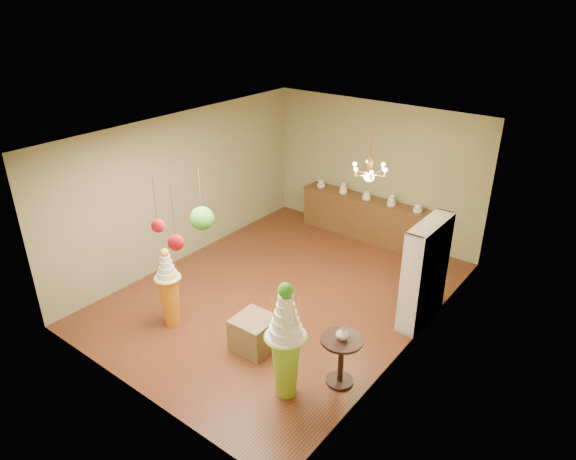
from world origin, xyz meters
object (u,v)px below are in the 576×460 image
Objects in this scene: round_table at (341,354)px; sideboard at (365,217)px; pedestal_orange at (170,294)px; pedestal_green at (286,350)px.

sideboard is at bearing 115.86° from round_table.
round_table is at bearing 9.75° from pedestal_orange.
pedestal_orange reaches higher than sideboard.
pedestal_orange is at bearing -170.25° from round_table.
pedestal_orange is 1.81× the size of round_table.
pedestal_green reaches higher than sideboard.
pedestal_orange is at bearing 177.33° from pedestal_green.
pedestal_green is 2.27× the size of round_table.
pedestal_green is 0.83m from round_table.
round_table is (0.49, 0.63, -0.24)m from pedestal_green.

